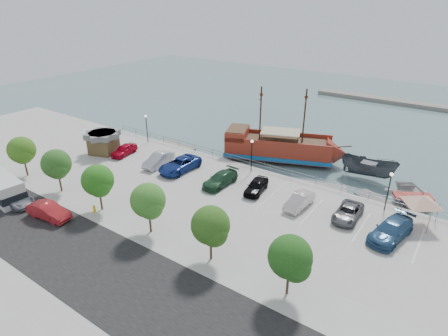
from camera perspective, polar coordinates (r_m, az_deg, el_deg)
The scene contains 35 objects.
ground at distance 42.54m, azimuth -0.43°, elevation -4.93°, with size 160.00×160.00×0.00m, color slate.
land_slab at distance 31.13m, azimuth -24.81°, elevation -19.87°, with size 100.00×58.00×1.20m, color #AEA9A2.
street at distance 32.56m, azimuth -17.44°, elevation -14.75°, with size 100.00×8.00×0.04m, color black.
sidewalk at distance 35.57m, azimuth -9.89°, elevation -10.05°, with size 100.00×4.00×0.05m, color #A9A9A3.
seawall_railing at distance 47.73m, azimuth 4.96°, elevation 0.52°, with size 50.00×0.06×1.00m.
far_shore at distance 88.35m, azimuth 26.70°, elevation 8.72°, with size 40.00×3.00×0.80m, color gray.
pirate_ship at distance 52.50m, azimuth 9.60°, elevation 2.90°, with size 17.17×10.19×10.68m.
patrol_boat at distance 50.04m, azimuth 21.10°, elevation -0.19°, with size 2.61×6.94×2.69m, color #3B4146.
speedboat at distance 46.20m, azimuth 26.75°, elevation -4.29°, with size 4.85×6.80×1.41m, color beige.
dock_west at distance 57.48m, azimuth -7.41°, elevation 3.32°, with size 6.75×1.93×0.39m, color gray.
dock_mid at distance 46.51m, azimuth 14.38°, elevation -2.75°, with size 6.26×1.79×0.36m, color gray.
dock_east at distance 44.96m, azimuth 23.19°, elevation -5.11°, with size 6.78×1.94×0.39m, color slate.
shed at distance 54.66m, azimuth -17.91°, elevation 3.82°, with size 4.59×4.59×2.99m.
canopy_tent at distance 39.93m, azimuth 28.10°, elevation -3.71°, with size 4.79×4.79×3.47m.
street_van at distance 45.16m, azimuth -29.31°, elevation -4.14°, with size 2.21×4.80×1.33m, color #959BA7.
street_sedan at distance 40.95m, azimuth -25.15°, elevation -5.97°, with size 1.66×4.76×1.57m, color #B31F25.
shuttle_bus at distance 47.12m, azimuth -30.85°, elevation -2.54°, with size 7.57×3.41×2.58m.
fire_hydrant at distance 40.38m, azimuth -19.15°, elevation -5.88°, with size 0.28×0.28×0.81m.
lamp_post_left at distance 56.41m, azimuth -11.75°, elevation 6.62°, with size 0.36×0.36×4.28m.
lamp_post_mid at distance 45.74m, azimuth 4.25°, elevation 2.72°, with size 0.36×0.36×4.28m.
lamp_post_right at distance 40.83m, azimuth 23.91°, elevation -2.36°, with size 0.36×0.36×4.28m.
tree_a at distance 50.48m, azimuth -28.43°, elevation 2.28°, with size 3.30×3.20×5.00m.
tree_b at distance 44.65m, azimuth -24.15°, elevation 0.41°, with size 3.30×3.20×5.00m.
tree_c at distance 39.20m, azimuth -18.63°, elevation -2.00°, with size 3.30×3.20×5.00m.
tree_d at distance 34.32m, azimuth -11.40°, elevation -5.10°, with size 3.30×3.20×5.00m.
tree_e at distance 30.28m, azimuth -1.93°, elevation -9.00°, with size 3.30×3.20×5.00m.
tree_f at distance 27.46m, azimuth 10.24°, elevation -13.52°, with size 3.30×3.20×5.00m.
parked_car_a at distance 53.38m, azimuth -14.99°, elevation 2.69°, with size 1.72×4.28×1.46m, color #B60821.
parked_car_b at distance 49.06m, azimuth -9.94°, elevation 1.28°, with size 1.70×4.88×1.61m, color silver.
parked_car_c at distance 47.16m, azimuth -6.75°, elevation 0.53°, with size 2.76×5.98×1.66m, color navy.
parked_car_d at distance 43.33m, azimuth -0.57°, elevation -1.72°, with size 2.08×5.11×1.48m, color #224B2E.
parked_car_e at distance 42.02m, azimuth 4.95°, elevation -2.73°, with size 1.75×4.35×1.48m, color black.
parked_car_f at distance 39.74m, azimuth 11.40°, elevation -4.93°, with size 1.54×4.40×1.45m, color silver.
parked_car_g at distance 39.09m, azimuth 18.35°, elevation -6.45°, with size 2.20×4.77×1.33m, color #5D5D60.
parked_car_h at distance 37.45m, azimuth 24.10°, elevation -8.64°, with size 2.35×5.79×1.68m, color #294F77.
Camera 1 is at (21.27, -30.12, 20.21)m, focal length 30.00 mm.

